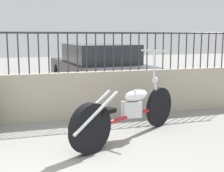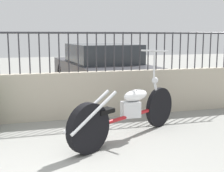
% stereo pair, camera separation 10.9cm
% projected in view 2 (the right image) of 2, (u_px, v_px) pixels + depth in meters
% --- Properties ---
extents(low_wall, '(8.86, 0.18, 0.87)m').
position_uv_depth(low_wall, '(31.00, 98.00, 5.63)').
color(low_wall, '#B2A893').
rests_on(low_wall, ground_plane).
extents(fence_railing, '(8.86, 0.04, 0.74)m').
position_uv_depth(fence_railing, '(29.00, 46.00, 5.48)').
color(fence_railing, '#2D2D33').
rests_on(fence_railing, low_wall).
extents(motorcycle_red, '(2.07, 1.36, 1.32)m').
position_uv_depth(motorcycle_red, '(123.00, 113.00, 4.61)').
color(motorcycle_red, black).
rests_on(motorcycle_red, ground_plane).
extents(car_dark_grey, '(2.15, 4.67, 1.31)m').
position_uv_depth(car_dark_grey, '(100.00, 67.00, 8.89)').
color(car_dark_grey, black).
rests_on(car_dark_grey, ground_plane).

